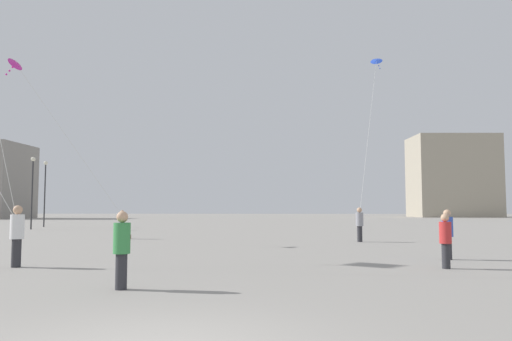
% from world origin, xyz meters
% --- Properties ---
extents(person_in_purple, '(0.35, 0.35, 1.62)m').
position_xyz_m(person_in_purple, '(-7.54, 22.02, 0.89)').
color(person_in_purple, '#2D2D33').
rests_on(person_in_purple, ground_plane).
extents(person_in_white, '(0.40, 0.40, 1.82)m').
position_xyz_m(person_in_white, '(-6.26, 8.37, 1.00)').
color(person_in_white, '#2D2D33').
rests_on(person_in_white, ground_plane).
extents(person_in_grey, '(0.39, 0.39, 1.77)m').
position_xyz_m(person_in_grey, '(5.54, 20.19, 0.97)').
color(person_in_grey, '#2D2D33').
rests_on(person_in_grey, ground_plane).
extents(person_in_green, '(0.36, 0.36, 1.67)m').
position_xyz_m(person_in_green, '(-1.87, 4.55, 0.91)').
color(person_in_green, '#2D2D33').
rests_on(person_in_green, ground_plane).
extents(person_in_blue, '(0.37, 0.37, 1.69)m').
position_xyz_m(person_in_blue, '(7.16, 11.30, 0.92)').
color(person_in_blue, '#2D2D33').
rests_on(person_in_blue, ground_plane).
extents(person_in_red, '(0.34, 0.34, 1.57)m').
position_xyz_m(person_in_red, '(6.27, 8.71, 0.86)').
color(person_in_red, '#2D2D33').
rests_on(person_in_red, ground_plane).
extents(kite_magenta_diamond, '(4.80, 4.34, 8.10)m').
position_xyz_m(kite_magenta_diamond, '(-11.86, 18.22, 8.89)').
color(kite_magenta_diamond, '#D12899').
extents(kite_cobalt_diamond, '(4.90, 17.94, 13.75)m').
position_xyz_m(kite_cobalt_diamond, '(9.74, 37.24, 14.38)').
color(kite_cobalt_diamond, blue).
extents(building_centre_hall, '(16.18, 11.10, 15.88)m').
position_xyz_m(building_centre_hall, '(35.00, 94.64, 7.94)').
color(building_centre_hall, '#A39984').
rests_on(building_centre_hall, ground_plane).
extents(lamppost_east, '(0.36, 0.36, 5.95)m').
position_xyz_m(lamppost_east, '(-18.98, 34.04, 3.89)').
color(lamppost_east, '#2D2D30').
rests_on(lamppost_east, ground_plane).
extents(lamppost_west, '(0.36, 0.36, 6.12)m').
position_xyz_m(lamppost_west, '(-20.48, 39.33, 3.99)').
color(lamppost_west, '#2D2D30').
rests_on(lamppost_west, ground_plane).
extents(handbag_beside_flyer, '(0.34, 0.29, 0.24)m').
position_xyz_m(handbag_beside_flyer, '(-7.19, 22.12, 0.12)').
color(handbag_beside_flyer, maroon).
rests_on(handbag_beside_flyer, ground_plane).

